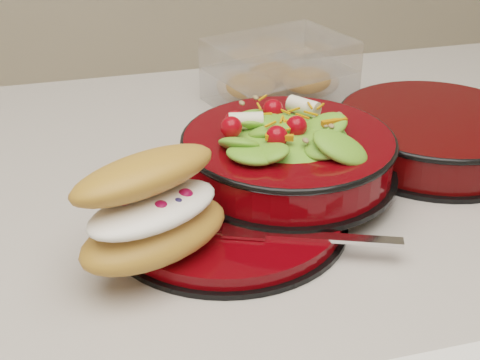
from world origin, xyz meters
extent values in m
cube|color=beige|center=(0.00, 0.00, 0.88)|extent=(1.24, 0.74, 0.04)
cylinder|color=black|center=(-0.14, -0.12, 0.90)|extent=(0.26, 0.26, 0.01)
cylinder|color=#5B0306|center=(-0.14, -0.12, 0.91)|extent=(0.25, 0.25, 0.01)
torus|color=black|center=(-0.13, -0.13, 0.92)|extent=(0.14, 0.14, 0.01)
cylinder|color=black|center=(-0.06, -0.06, 0.92)|extent=(0.25, 0.25, 0.01)
cylinder|color=#5B0306|center=(-0.06, -0.06, 0.95)|extent=(0.24, 0.24, 0.04)
torus|color=black|center=(-0.06, -0.06, 0.97)|extent=(0.24, 0.24, 0.01)
ellipsoid|color=#4B8124|center=(-0.06, -0.06, 0.97)|extent=(0.20, 0.20, 0.08)
sphere|color=#C1070D|center=(-0.01, -0.06, 1.01)|extent=(0.02, 0.02, 0.02)
sphere|color=#C1070D|center=(-0.04, -0.02, 1.01)|extent=(0.02, 0.02, 0.02)
sphere|color=#C1070D|center=(-0.10, -0.03, 1.01)|extent=(0.02, 0.02, 0.02)
sphere|color=#C1070D|center=(-0.10, -0.09, 1.01)|extent=(0.02, 0.02, 0.02)
sphere|color=#C1070D|center=(-0.04, -0.11, 1.01)|extent=(0.02, 0.02, 0.02)
cylinder|color=silver|center=(-0.02, -0.02, 1.01)|extent=(0.04, 0.04, 0.02)
cylinder|color=silver|center=(-0.10, -0.04, 1.01)|extent=(0.04, 0.04, 0.02)
cube|color=orange|center=(-0.08, -0.10, 1.01)|extent=(0.03, 0.03, 0.01)
cube|color=orange|center=(-0.01, -0.07, 1.01)|extent=(0.03, 0.02, 0.01)
ellipsoid|color=#C47A3C|center=(-0.23, -0.18, 0.94)|extent=(0.18, 0.15, 0.04)
ellipsoid|color=white|center=(-0.23, -0.18, 0.97)|extent=(0.15, 0.12, 0.02)
ellipsoid|color=#C47A3C|center=(-0.23, -0.16, 1.00)|extent=(0.17, 0.13, 0.04)
sphere|color=#A00B2E|center=(-0.25, -0.18, 0.98)|extent=(0.02, 0.02, 0.02)
sphere|color=#A00B2E|center=(-0.22, -0.19, 0.98)|extent=(0.02, 0.02, 0.02)
sphere|color=#A00B2E|center=(-0.20, -0.17, 0.98)|extent=(0.02, 0.02, 0.02)
sphere|color=#191947|center=(-0.24, -0.17, 0.98)|extent=(0.01, 0.01, 0.01)
sphere|color=#191947|center=(-0.21, -0.18, 0.98)|extent=(0.01, 0.01, 0.01)
sphere|color=#191947|center=(-0.23, -0.18, 0.98)|extent=(0.01, 0.01, 0.01)
sphere|color=#191947|center=(-0.21, -0.18, 0.98)|extent=(0.01, 0.01, 0.01)
cube|color=silver|center=(-0.06, -0.20, 0.92)|extent=(0.14, 0.06, 0.00)
cube|color=silver|center=(-0.14, -0.17, 0.92)|extent=(0.05, 0.04, 0.00)
cube|color=white|center=(0.02, 0.20, 0.93)|extent=(0.23, 0.19, 0.05)
cube|color=white|center=(0.02, 0.20, 0.97)|extent=(0.23, 0.19, 0.04)
ellipsoid|color=#C47A3C|center=(-0.03, 0.20, 0.93)|extent=(0.08, 0.06, 0.04)
ellipsoid|color=#C47A3C|center=(0.06, 0.20, 0.93)|extent=(0.08, 0.06, 0.04)
ellipsoid|color=#C47A3C|center=(0.02, 0.23, 0.93)|extent=(0.08, 0.06, 0.04)
cylinder|color=black|center=(0.15, -0.02, 0.90)|extent=(0.26, 0.26, 0.01)
cylinder|color=#410404|center=(0.15, -0.02, 0.93)|extent=(0.24, 0.24, 0.05)
torus|color=black|center=(0.15, -0.02, 0.95)|extent=(0.25, 0.25, 0.01)
camera|label=1|loc=(-0.29, -0.70, 1.29)|focal=50.00mm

